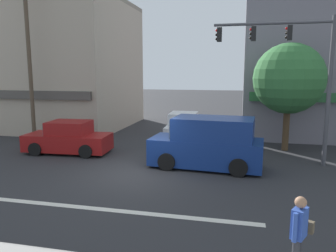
# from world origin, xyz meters

# --- Properties ---
(ground_plane) EXTENTS (120.00, 120.00, 0.00)m
(ground_plane) POSITION_xyz_m (0.00, 0.00, 0.00)
(ground_plane) COLOR #2B2B2D
(lane_marking_stripe) EXTENTS (9.00, 0.24, 0.01)m
(lane_marking_stripe) POSITION_xyz_m (0.00, -3.50, 0.00)
(lane_marking_stripe) COLOR silver
(lane_marking_stripe) RESTS_ON ground
(building_left_block) EXTENTS (11.77, 9.21, 8.91)m
(building_left_block) POSITION_xyz_m (-10.20, 9.93, 4.45)
(building_left_block) COLOR tan
(building_left_block) RESTS_ON ground
(street_tree) EXTENTS (3.49, 3.49, 5.37)m
(street_tree) POSITION_xyz_m (6.00, 5.37, 3.62)
(street_tree) COLOR #4C3823
(street_tree) RESTS_ON ground
(utility_pole_near_left) EXTENTS (1.40, 0.22, 8.87)m
(utility_pole_near_left) POSITION_xyz_m (-7.78, 4.42, 4.59)
(utility_pole_near_left) COLOR brown
(utility_pole_near_left) RESTS_ON ground
(traffic_light_mast) EXTENTS (4.89, 0.30, 6.20)m
(traffic_light_mast) POSITION_xyz_m (5.97, 2.87, 4.30)
(traffic_light_mast) COLOR #47474C
(traffic_light_mast) RESTS_ON ground
(van_crossing_center) EXTENTS (4.72, 2.29, 2.11)m
(van_crossing_center) POSITION_xyz_m (2.48, 1.44, 1.01)
(van_crossing_center) COLOR navy
(van_crossing_center) RESTS_ON ground
(sedan_crossing_rightbound) EXTENTS (4.19, 2.06, 1.58)m
(sedan_crossing_rightbound) POSITION_xyz_m (-4.49, 2.43, 0.71)
(sedan_crossing_rightbound) COLOR maroon
(sedan_crossing_rightbound) RESTS_ON ground
(sedan_waiting_far) EXTENTS (1.99, 4.16, 1.58)m
(sedan_waiting_far) POSITION_xyz_m (0.45, 7.02, 0.71)
(sedan_waiting_far) COLOR silver
(sedan_waiting_far) RESTS_ON ground
(pedestrian_foreground_with_bag) EXTENTS (0.51, 0.64, 1.67)m
(pedestrian_foreground_with_bag) POSITION_xyz_m (4.93, -5.66, 0.95)
(pedestrian_foreground_with_bag) COLOR #333338
(pedestrian_foreground_with_bag) RESTS_ON ground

